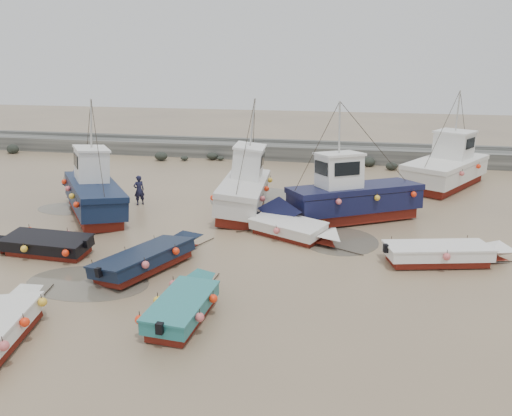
% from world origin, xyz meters
% --- Properties ---
extents(ground, '(120.00, 120.00, 0.00)m').
position_xyz_m(ground, '(0.00, 0.00, 0.00)').
color(ground, '#9F8865').
rests_on(ground, ground).
extents(seawall, '(60.00, 4.92, 1.50)m').
position_xyz_m(seawall, '(0.05, 21.99, 0.63)').
color(seawall, slate).
rests_on(seawall, ground).
extents(puddle_a, '(4.92, 4.92, 0.01)m').
position_xyz_m(puddle_a, '(-3.23, -3.27, 0.00)').
color(puddle_a, '#595245').
rests_on(puddle_a, ground).
extents(puddle_b, '(3.62, 3.62, 0.01)m').
position_xyz_m(puddle_b, '(6.20, 3.28, 0.00)').
color(puddle_b, '#595245').
rests_on(puddle_b, ground).
extents(puddle_c, '(3.72, 3.72, 0.01)m').
position_xyz_m(puddle_c, '(-9.27, 5.44, 0.00)').
color(puddle_c, '#595245').
rests_on(puddle_c, ground).
extents(puddle_d, '(5.93, 5.93, 0.01)m').
position_xyz_m(puddle_d, '(1.04, 9.42, 0.00)').
color(puddle_d, '#595245').
rests_on(puddle_d, ground).
extents(dinghy_0, '(2.42, 6.42, 1.43)m').
position_xyz_m(dinghy_0, '(-3.65, -7.62, 0.54)').
color(dinghy_0, maroon).
rests_on(dinghy_0, ground).
extents(dinghy_1, '(3.74, 6.45, 1.43)m').
position_xyz_m(dinghy_1, '(-1.35, -1.40, 0.54)').
color(dinghy_1, maroon).
rests_on(dinghy_1, ground).
extents(dinghy_2, '(2.12, 5.60, 1.43)m').
position_xyz_m(dinghy_2, '(1.38, -4.98, 0.56)').
color(dinghy_2, maroon).
rests_on(dinghy_2, ground).
extents(dinghy_3, '(6.63, 2.80, 1.43)m').
position_xyz_m(dinghy_3, '(10.66, 1.43, 0.54)').
color(dinghy_3, maroon).
rests_on(dinghy_3, ground).
extents(dinghy_4, '(6.20, 2.14, 1.43)m').
position_xyz_m(dinghy_4, '(-6.75, -0.93, 0.54)').
color(dinghy_4, maroon).
rests_on(dinghy_4, ground).
extents(dinghy_5, '(5.60, 3.47, 1.43)m').
position_xyz_m(dinghy_5, '(4.03, 3.21, 0.55)').
color(dinghy_5, maroon).
rests_on(dinghy_5, ground).
extents(cabin_boat_0, '(6.83, 8.32, 6.22)m').
position_xyz_m(cabin_boat_0, '(-7.49, 4.89, 1.36)').
color(cabin_boat_0, maroon).
rests_on(cabin_boat_0, ground).
extents(cabin_boat_1, '(2.94, 9.65, 6.22)m').
position_xyz_m(cabin_boat_1, '(0.56, 7.35, 1.36)').
color(cabin_boat_1, maroon).
rests_on(cabin_boat_1, ground).
extents(cabin_boat_2, '(9.39, 6.22, 6.22)m').
position_xyz_m(cabin_boat_2, '(6.27, 6.33, 1.34)').
color(cabin_boat_2, maroon).
rests_on(cabin_boat_2, ground).
extents(cabin_boat_3, '(6.99, 9.69, 6.22)m').
position_xyz_m(cabin_boat_3, '(12.93, 15.42, 1.33)').
color(cabin_boat_3, maroon).
rests_on(cabin_boat_3, ground).
extents(person, '(0.76, 0.75, 1.77)m').
position_xyz_m(person, '(-5.61, 7.00, 0.00)').
color(person, '#181933').
rests_on(person, ground).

